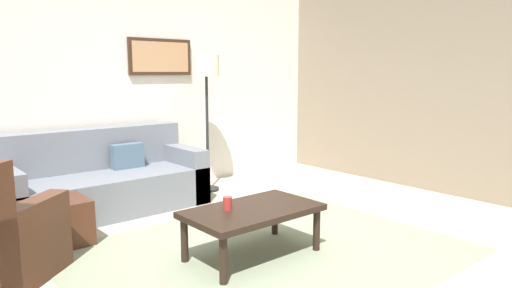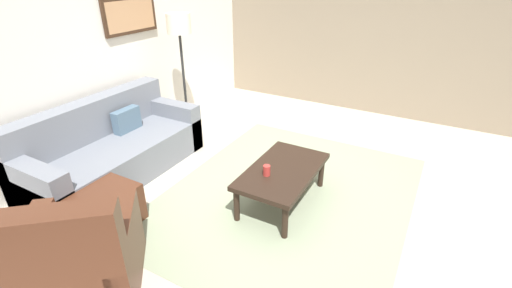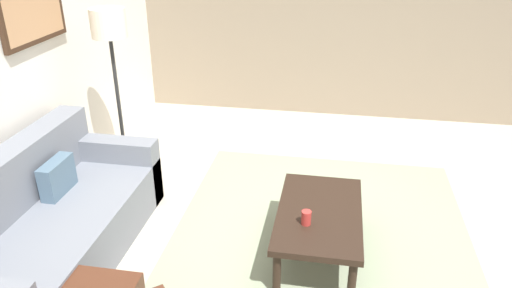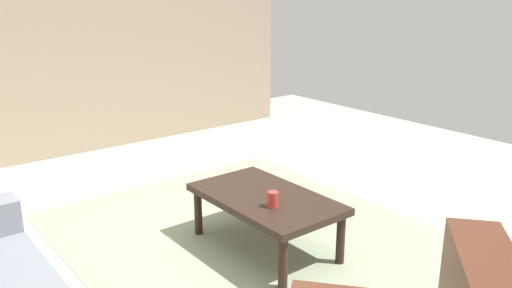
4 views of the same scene
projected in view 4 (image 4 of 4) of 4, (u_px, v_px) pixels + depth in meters
ground_plane at (255, 240)px, 3.92m from camera, size 8.00×8.00×0.00m
stone_feature_panel at (88, 28)px, 5.77m from camera, size 0.12×5.20×2.80m
area_rug at (255, 239)px, 3.92m from camera, size 3.10×2.48×0.01m
coffee_table at (265, 202)px, 3.70m from camera, size 1.10×0.64×0.41m
cup at (273, 199)px, 3.48m from camera, size 0.07×0.07×0.11m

